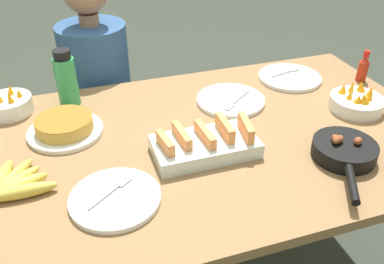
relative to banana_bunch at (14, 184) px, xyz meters
The scene contains 13 objects.
dining_table 0.58m from the banana_bunch, ahead, with size 1.76×0.99×0.77m.
banana_bunch is the anchor object (origin of this frame).
melon_tray 0.58m from the banana_bunch, ahead, with size 0.33×0.17×0.10m.
skillet 1.00m from the banana_bunch, ahead, with size 0.24×0.33×0.08m.
frittata_plate_center 0.30m from the banana_bunch, 58.12° to the left, with size 0.26×0.26×0.06m.
empty_plate_near_front 0.83m from the banana_bunch, 19.59° to the left, with size 0.27×0.27×0.02m.
empty_plate_far_right 1.17m from the banana_bunch, 19.29° to the left, with size 0.27×0.27×0.02m.
empty_plate_mid_edge 0.30m from the banana_bunch, 27.23° to the right, with size 0.25×0.25×0.02m.
fruit_bowl_mango 1.22m from the banana_bunch, ahead, with size 0.20×0.20×0.10m.
fruit_bowl_citrus 0.47m from the banana_bunch, 93.59° to the left, with size 0.17×0.17×0.11m.
water_bottle 0.51m from the banana_bunch, 67.78° to the left, with size 0.08×0.08×0.22m.
hot_sauce_bottle 1.42m from the banana_bunch, 11.45° to the left, with size 0.04×0.04×0.14m.
person_figure 0.88m from the banana_bunch, 67.26° to the left, with size 0.34×0.34×1.21m.
Camera 1 is at (-0.35, -1.08, 1.55)m, focal length 38.00 mm.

